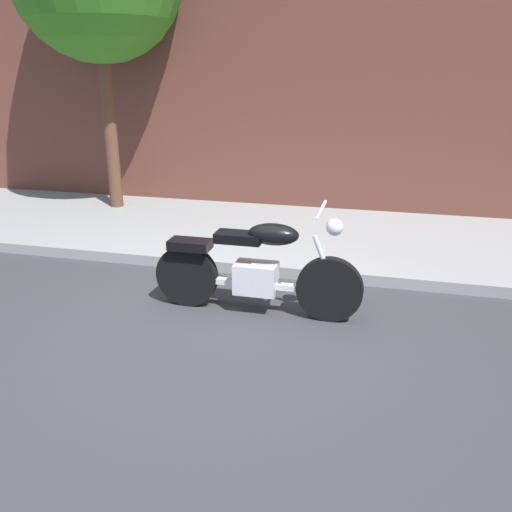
% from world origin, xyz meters
% --- Properties ---
extents(ground_plane, '(60.00, 60.00, 0.00)m').
position_xyz_m(ground_plane, '(0.00, 0.00, 0.00)').
color(ground_plane, '#38383D').
extents(sidewalk, '(22.44, 3.03, 0.14)m').
position_xyz_m(sidewalk, '(0.00, 2.89, 0.07)').
color(sidewalk, '#949494').
rests_on(sidewalk, ground).
extents(motorcycle, '(2.21, 0.70, 1.18)m').
position_xyz_m(motorcycle, '(0.27, 0.40, 0.49)').
color(motorcycle, black).
rests_on(motorcycle, ground).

